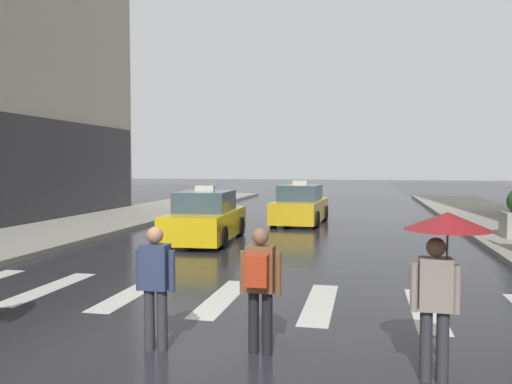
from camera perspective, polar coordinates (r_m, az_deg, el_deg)
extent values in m
plane|color=#26262B|center=(7.06, -10.70, -17.47)|extent=(160.00, 160.00, 0.00)
cube|color=silver|center=(11.27, -21.92, -9.82)|extent=(0.50, 2.80, 0.01)
cube|color=silver|center=(10.39, -13.51, -10.77)|extent=(0.50, 2.80, 0.01)
cube|color=silver|center=(9.77, -3.74, -11.58)|extent=(0.50, 2.80, 0.01)
cube|color=silver|center=(9.45, 7.06, -12.09)|extent=(0.50, 2.80, 0.01)
cube|color=silver|center=(9.48, 18.22, -12.19)|extent=(0.50, 2.80, 0.01)
cube|color=yellow|center=(16.75, -5.55, -3.52)|extent=(2.03, 4.59, 0.84)
cube|color=#384C5B|center=(16.58, -5.65, -1.02)|extent=(1.70, 2.18, 0.64)
cube|color=silver|center=(16.56, -5.66, 0.40)|extent=(0.61, 0.27, 0.18)
cylinder|color=black|center=(18.29, -7.07, -3.70)|extent=(0.25, 0.67, 0.66)
cylinder|color=black|center=(17.89, -1.79, -3.83)|extent=(0.25, 0.67, 0.66)
cylinder|color=black|center=(15.74, -9.82, -4.82)|extent=(0.25, 0.67, 0.66)
cylinder|color=black|center=(15.27, -3.72, -5.02)|extent=(0.25, 0.67, 0.66)
cube|color=#F2EAB2|center=(19.08, -5.65, -2.59)|extent=(0.20, 0.05, 0.14)
cube|color=#F2EAB2|center=(18.80, -1.93, -2.66)|extent=(0.20, 0.05, 0.14)
cube|color=gold|center=(21.77, 4.93, -2.01)|extent=(2.02, 4.58, 0.84)
cube|color=#384C5B|center=(21.62, 4.89, -0.07)|extent=(1.70, 2.18, 0.64)
cube|color=silver|center=(21.60, 4.90, 1.01)|extent=(0.61, 0.27, 0.18)
cylinder|color=black|center=(23.27, 3.42, -2.25)|extent=(0.25, 0.67, 0.66)
cylinder|color=black|center=(22.99, 7.61, -2.33)|extent=(0.25, 0.67, 0.66)
cylinder|color=black|center=(20.64, 1.94, -2.92)|extent=(0.25, 0.67, 0.66)
cylinder|color=black|center=(20.33, 6.65, -3.03)|extent=(0.25, 0.67, 0.66)
cube|color=#F2EAB2|center=(24.10, 4.38, -1.42)|extent=(0.20, 0.05, 0.14)
cube|color=#F2EAB2|center=(23.91, 7.36, -1.47)|extent=(0.20, 0.05, 0.14)
cylinder|color=#333338|center=(6.43, 18.25, -15.78)|extent=(0.14, 0.14, 0.82)
cylinder|color=#333338|center=(6.45, 19.90, -15.75)|extent=(0.14, 0.14, 0.82)
cube|color=gray|center=(6.25, 19.19, -9.59)|extent=(0.36, 0.24, 0.60)
sphere|color=brown|center=(6.17, 19.26, -5.78)|extent=(0.22, 0.22, 0.22)
cylinder|color=gray|center=(6.24, 17.05, -10.05)|extent=(0.09, 0.09, 0.55)
cylinder|color=gray|center=(6.29, 21.29, -10.01)|extent=(0.09, 0.09, 0.55)
cylinder|color=#4C4C4C|center=(6.21, 20.35, -6.87)|extent=(0.02, 0.02, 1.00)
cone|color=maroon|center=(6.15, 20.42, -3.01)|extent=(0.96, 0.96, 0.20)
cylinder|color=black|center=(6.95, -0.26, -14.18)|extent=(0.14, 0.14, 0.82)
cylinder|color=black|center=(6.92, 1.24, -14.27)|extent=(0.14, 0.14, 0.82)
cube|color=brown|center=(6.76, 0.49, -8.47)|extent=(0.36, 0.24, 0.60)
sphere|color=brown|center=(6.69, 0.49, -4.94)|extent=(0.22, 0.22, 0.22)
cylinder|color=brown|center=(6.82, -1.42, -8.79)|extent=(0.09, 0.09, 0.55)
cylinder|color=brown|center=(6.73, 2.43, -8.96)|extent=(0.09, 0.09, 0.55)
cube|color=#B23319|center=(6.54, 0.10, -8.67)|extent=(0.28, 0.18, 0.40)
cylinder|color=#333338|center=(7.22, -11.69, -13.60)|extent=(0.14, 0.14, 0.82)
cylinder|color=#333338|center=(7.15, -10.33, -13.74)|extent=(0.14, 0.14, 0.82)
cube|color=#2D3856|center=(7.01, -11.07, -8.10)|extent=(0.36, 0.24, 0.60)
sphere|color=#9E7051|center=(6.94, -11.10, -4.70)|extent=(0.22, 0.22, 0.22)
cylinder|color=#2D3856|center=(7.11, -12.79, -8.37)|extent=(0.09, 0.09, 0.55)
cylinder|color=#2D3856|center=(6.94, -9.30, -8.63)|extent=(0.09, 0.09, 0.55)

